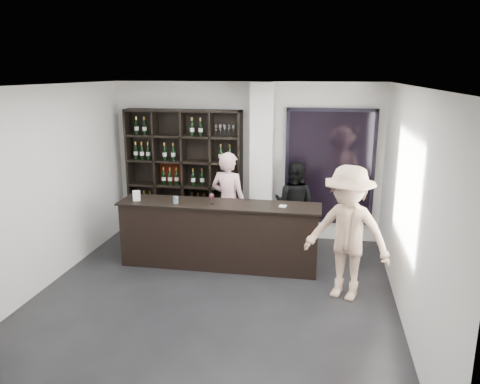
% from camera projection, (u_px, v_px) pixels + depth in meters
% --- Properties ---
extents(floor, '(5.00, 5.50, 0.01)m').
position_uv_depth(floor, '(213.00, 299.00, 6.51)').
color(floor, black).
rests_on(floor, ground).
extents(wine_shelf, '(2.20, 0.35, 2.40)m').
position_uv_depth(wine_shelf, '(184.00, 173.00, 8.85)').
color(wine_shelf, black).
rests_on(wine_shelf, floor).
extents(structural_column, '(0.40, 0.40, 2.90)m').
position_uv_depth(structural_column, '(262.00, 164.00, 8.44)').
color(structural_column, silver).
rests_on(structural_column, floor).
extents(glass_panel, '(1.60, 0.08, 2.10)m').
position_uv_depth(glass_panel, '(329.00, 167.00, 8.46)').
color(glass_panel, black).
rests_on(glass_panel, floor).
extents(tasting_counter, '(3.21, 0.67, 1.06)m').
position_uv_depth(tasting_counter, '(219.00, 235.00, 7.51)').
color(tasting_counter, black).
rests_on(tasting_counter, floor).
extents(taster_pink, '(0.74, 0.59, 1.76)m').
position_uv_depth(taster_pink, '(228.00, 202.00, 8.08)').
color(taster_pink, beige).
rests_on(taster_pink, floor).
extents(taster_black, '(0.86, 0.73, 1.54)m').
position_uv_depth(taster_black, '(294.00, 203.00, 8.44)').
color(taster_black, black).
rests_on(taster_black, floor).
extents(customer, '(1.39, 1.11, 1.88)m').
position_uv_depth(customer, '(347.00, 233.00, 6.35)').
color(customer, tan).
rests_on(customer, floor).
extents(wine_glass, '(0.11, 0.11, 0.20)m').
position_uv_depth(wine_glass, '(212.00, 198.00, 7.30)').
color(wine_glass, white).
rests_on(wine_glass, tasting_counter).
extents(spit_cup, '(0.10, 0.10, 0.11)m').
position_uv_depth(spit_cup, '(176.00, 200.00, 7.35)').
color(spit_cup, '#A3B7C7').
rests_on(spit_cup, tasting_counter).
extents(napkin_stack, '(0.12, 0.12, 0.02)m').
position_uv_depth(napkin_stack, '(283.00, 206.00, 7.18)').
color(napkin_stack, white).
rests_on(napkin_stack, tasting_counter).
extents(card_stand, '(0.12, 0.08, 0.17)m').
position_uv_depth(card_stand, '(137.00, 196.00, 7.49)').
color(card_stand, white).
rests_on(card_stand, tasting_counter).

